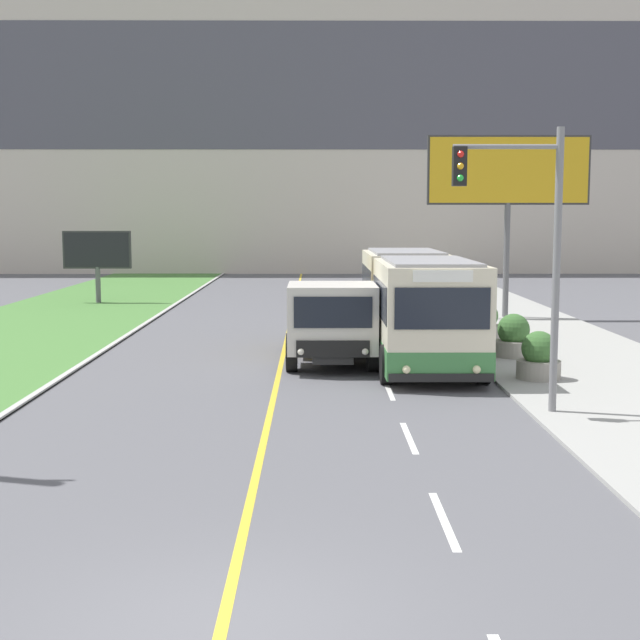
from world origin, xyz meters
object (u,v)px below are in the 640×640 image
object	(u,v)px
planter_round_near	(539,358)
planter_round_second	(513,338)
dump_truck	(331,322)
city_bus	(415,305)
billboard_large	(508,176)
traffic_light_mast	(527,234)
planter_round_third	(484,323)
billboard_small	(97,252)

from	to	relation	value
planter_round_near	planter_round_second	xyz separation A→B (m)	(0.15, 3.60, 0.02)
dump_truck	planter_round_second	bearing A→B (deg)	10.02
city_bus	billboard_large	world-z (taller)	billboard_large
city_bus	traffic_light_mast	world-z (taller)	traffic_light_mast
city_bus	dump_truck	world-z (taller)	city_bus
planter_round_near	planter_round_third	world-z (taller)	planter_round_third
planter_round_near	dump_truck	bearing A→B (deg)	153.02
billboard_large	planter_round_third	world-z (taller)	billboard_large
billboard_large	planter_round_third	size ratio (longest dim) A/B	5.89
planter_round_third	dump_truck	bearing A→B (deg)	-138.79
traffic_light_mast	billboard_large	xyz separation A→B (m)	(3.39, 17.63, 1.95)
traffic_light_mast	planter_round_third	size ratio (longest dim) A/B	4.79
traffic_light_mast	planter_round_third	bearing A→B (deg)	83.40
traffic_light_mast	city_bus	bearing A→B (deg)	99.91
dump_truck	planter_round_third	xyz separation A→B (m)	(5.19, 4.55, -0.59)
billboard_small	planter_round_second	size ratio (longest dim) A/B	2.74
billboard_small	planter_round_near	xyz separation A→B (m)	(16.09, -20.45, -1.83)
planter_round_near	planter_round_third	bearing A→B (deg)	90.15
billboard_large	billboard_small	xyz separation A→B (m)	(-18.20, 6.58, -3.33)
city_bus	billboard_large	bearing A→B (deg)	63.63
dump_truck	planter_round_near	bearing A→B (deg)	-26.98
planter_round_third	city_bus	bearing A→B (deg)	-131.74
planter_round_second	traffic_light_mast	bearing A→B (deg)	-101.06
dump_truck	planter_round_near	xyz separation A→B (m)	(5.21, -2.65, -0.61)
planter_round_second	planter_round_third	xyz separation A→B (m)	(-0.17, 3.60, -0.00)
billboard_small	planter_round_third	size ratio (longest dim) A/B	2.76
billboard_large	planter_round_second	distance (m)	11.65
dump_truck	billboard_large	distance (m)	14.14
dump_truck	billboard_large	size ratio (longest dim) A/B	0.87
billboard_small	city_bus	bearing A→B (deg)	-50.44
planter_round_second	planter_round_third	bearing A→B (deg)	92.73
city_bus	dump_truck	size ratio (longest dim) A/B	1.79
billboard_large	planter_round_near	size ratio (longest dim) A/B	6.06
dump_truck	billboard_large	bearing A→B (deg)	56.89
dump_truck	planter_round_near	size ratio (longest dim) A/B	5.27
dump_truck	planter_round_second	world-z (taller)	dump_truck
traffic_light_mast	planter_round_near	distance (m)	5.10
billboard_small	planter_round_third	world-z (taller)	billboard_small
planter_round_third	billboard_small	bearing A→B (deg)	140.49
dump_truck	billboard_small	world-z (taller)	billboard_small
billboard_small	billboard_large	bearing A→B (deg)	-19.88
city_bus	planter_round_near	size ratio (longest dim) A/B	9.43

